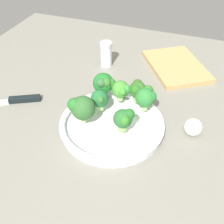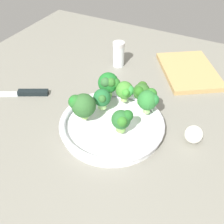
{
  "view_description": "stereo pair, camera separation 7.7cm",
  "coord_description": "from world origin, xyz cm",
  "views": [
    {
      "loc": [
        57.35,
        21.14,
        55.4
      ],
      "look_at": [
        2.16,
        0.99,
        6.18
      ],
      "focal_mm": 46.38,
      "sensor_mm": 36.0,
      "label": 1
    },
    {
      "loc": [
        54.27,
        28.14,
        55.4
      ],
      "look_at": [
        2.16,
        0.99,
        6.18
      ],
      "focal_mm": 46.38,
      "sensor_mm": 36.0,
      "label": 2
    }
  ],
  "objects": [
    {
      "name": "cutting_board",
      "position": [
        -36.3,
        11.77,
        0.8
      ],
      "size": [
        30.91,
        28.86,
        1.6
      ],
      "primitive_type": "cube",
      "rotation": [
        0.0,
        0.0,
        0.59
      ],
      "color": "tan",
      "rests_on": "ground_plane"
    },
    {
      "name": "broccoli_floret_4",
      "position": [
        -8.61,
        4.8,
        7.23
      ],
      "size": [
        6.2,
        4.98,
        6.52
      ],
      "color": "#77B75E",
      "rests_on": "bowl"
    },
    {
      "name": "bowl",
      "position": [
        2.16,
        0.99,
        1.62
      ],
      "size": [
        28.94,
        28.94,
        3.18
      ],
      "color": "silver",
      "rests_on": "ground_plane"
    },
    {
      "name": "broccoli_floret_2",
      "position": [
        4.44,
        5.04,
        6.87
      ],
      "size": [
        5.18,
        5.36,
        6.3
      ],
      "color": "#76B250",
      "rests_on": "bowl"
    },
    {
      "name": "pepper_shaker",
      "position": [
        -29.42,
        -12.78,
        4.65
      ],
      "size": [
        4.27,
        4.27,
        9.18
      ],
      "color": "silver",
      "rests_on": "ground_plane"
    },
    {
      "name": "broccoli_floret_0",
      "position": [
        -1.64,
        -4.12,
        6.53
      ],
      "size": [
        5.42,
        5.0,
        5.95
      ],
      "color": "#99C974",
      "rests_on": "bowl"
    },
    {
      "name": "broccoli_floret_3",
      "position": [
        -7.4,
        0.38,
        6.87
      ],
      "size": [
        5.44,
        5.52,
        6.26
      ],
      "color": "#93C763",
      "rests_on": "bowl"
    },
    {
      "name": "ground_plane",
      "position": [
        0.0,
        0.0,
        -1.25
      ],
      "size": [
        130.0,
        130.0,
        2.5
      ],
      "primitive_type": "cube",
      "color": "slate"
    },
    {
      "name": "broccoli_floret_6",
      "position": [
        -7.27,
        -4.96,
        7.85
      ],
      "size": [
        6.51,
        6.76,
        7.63
      ],
      "color": "#75BC54",
      "rests_on": "bowl"
    },
    {
      "name": "garlic_bulb",
      "position": [
        -3.61,
        22.1,
        2.41
      ],
      "size": [
        4.82,
        4.82,
        4.82
      ],
      "primitive_type": "sphere",
      "color": "white",
      "rests_on": "ground_plane"
    },
    {
      "name": "knife",
      "position": [
        1.68,
        -33.18,
        0.55
      ],
      "size": [
        14.49,
        24.67,
        1.5
      ],
      "color": "silver",
      "rests_on": "ground_plane"
    },
    {
      "name": "broccoli_floret_1",
      "position": [
        4.73,
        -6.82,
        7.61
      ],
      "size": [
        6.59,
        7.14,
        7.45
      ],
      "color": "#9AC965",
      "rests_on": "bowl"
    },
    {
      "name": "broccoli_floret_5",
      "position": [
        -6.04,
        7.93,
        7.33
      ],
      "size": [
        6.44,
        6.09,
        6.81
      ],
      "color": "#90D56D",
      "rests_on": "bowl"
    }
  ]
}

